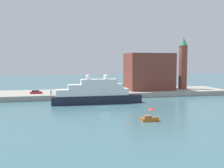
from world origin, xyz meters
TOP-DOWN VIEW (x-y plane):
  - ground at (0.00, 0.00)m, footprint 400.00×400.00m
  - quay_dock at (0.00, 26.41)m, footprint 110.00×20.82m
  - large_yacht at (-1.59, 6.62)m, footprint 28.42×4.14m
  - small_motorboat at (5.85, -20.89)m, footprint 3.72×1.67m
  - harbor_building at (24.04, 27.17)m, footprint 18.25×13.03m
  - bell_tower at (39.10, 26.79)m, footprint 3.32×3.32m
  - parked_car at (-20.54, 22.83)m, footprint 4.15×1.65m
  - person_figure at (-15.33, 18.09)m, footprint 0.36×0.36m
  - mooring_bollard at (7.77, 16.91)m, footprint 0.45×0.45m

SIDE VIEW (x-z plane):
  - ground at x=0.00m, z-range 0.00..0.00m
  - quay_dock at x=0.00m, z-range 0.00..1.79m
  - small_motorboat at x=5.85m, z-range -0.61..2.48m
  - mooring_bollard at x=7.77m, z-range 1.79..2.55m
  - parked_car at x=-20.54m, z-range 1.71..2.98m
  - person_figure at x=-15.33m, z-range 1.73..3.48m
  - large_yacht at x=-1.59m, z-range -2.31..8.54m
  - harbor_building at x=24.04m, z-range 1.79..16.64m
  - bell_tower at x=39.10m, z-range 2.70..24.30m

